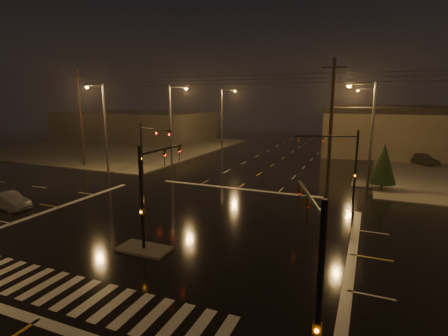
# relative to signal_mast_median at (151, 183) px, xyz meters

# --- Properties ---
(ground) EXTENTS (140.00, 140.00, 0.00)m
(ground) POSITION_rel_signal_mast_median_xyz_m (-0.00, 3.07, -3.75)
(ground) COLOR black
(ground) RESTS_ON ground
(sidewalk_nw) EXTENTS (36.00, 36.00, 0.12)m
(sidewalk_nw) POSITION_rel_signal_mast_median_xyz_m (-30.00, 33.07, -3.69)
(sidewalk_nw) COLOR #4E4B45
(sidewalk_nw) RESTS_ON ground
(median_island) EXTENTS (3.00, 1.60, 0.15)m
(median_island) POSITION_rel_signal_mast_median_xyz_m (-0.00, -0.93, -3.68)
(median_island) COLOR #4E4B45
(median_island) RESTS_ON ground
(crosswalk) EXTENTS (15.00, 2.60, 0.01)m
(crosswalk) POSITION_rel_signal_mast_median_xyz_m (-0.00, -5.93, -3.75)
(crosswalk) COLOR beige
(crosswalk) RESTS_ON ground
(stop_bar_near) EXTENTS (16.00, 0.50, 0.01)m
(stop_bar_near) POSITION_rel_signal_mast_median_xyz_m (-0.00, -7.93, -3.75)
(stop_bar_near) COLOR beige
(stop_bar_near) RESTS_ON ground
(stop_bar_far) EXTENTS (16.00, 0.50, 0.01)m
(stop_bar_far) POSITION_rel_signal_mast_median_xyz_m (-0.00, 14.07, -3.75)
(stop_bar_far) COLOR beige
(stop_bar_far) RESTS_ON ground
(commercial_block) EXTENTS (30.00, 18.00, 5.60)m
(commercial_block) POSITION_rel_signal_mast_median_xyz_m (-35.00, 45.07, -0.95)
(commercial_block) COLOR #3D3736
(commercial_block) RESTS_ON ground
(signal_mast_median) EXTENTS (0.25, 4.59, 6.00)m
(signal_mast_median) POSITION_rel_signal_mast_median_xyz_m (0.00, 0.00, 0.00)
(signal_mast_median) COLOR black
(signal_mast_median) RESTS_ON ground
(signal_mast_ne) EXTENTS (4.84, 1.86, 6.00)m
(signal_mast_ne) POSITION_rel_signal_mast_median_xyz_m (9.50, 13.21, 0.04)
(signal_mast_ne) COLOR black
(signal_mast_ne) RESTS_ON ground
(signal_mast_nw) EXTENTS (4.84, 1.86, 6.00)m
(signal_mast_nw) POSITION_rel_signal_mast_median_xyz_m (-9.50, 13.21, 0.04)
(signal_mast_nw) COLOR black
(signal_mast_nw) RESTS_ON ground
(signal_mast_se) EXTENTS (1.55, 3.87, 6.00)m
(signal_mast_se) POSITION_rel_signal_mast_median_xyz_m (10.23, -6.68, -0.04)
(signal_mast_se) COLOR black
(signal_mast_se) RESTS_ON ground
(streetlight_1) EXTENTS (2.77, 0.32, 10.00)m
(streetlight_1) POSITION_rel_signal_mast_median_xyz_m (-11.18, 21.07, 2.05)
(streetlight_1) COLOR #38383A
(streetlight_1) RESTS_ON ground
(streetlight_2) EXTENTS (2.77, 0.32, 10.00)m
(streetlight_2) POSITION_rel_signal_mast_median_xyz_m (-11.18, 37.07, 2.05)
(streetlight_2) COLOR #38383A
(streetlight_2) RESTS_ON ground
(streetlight_3) EXTENTS (2.77, 0.32, 10.00)m
(streetlight_3) POSITION_rel_signal_mast_median_xyz_m (11.18, 19.07, 2.05)
(streetlight_3) COLOR #38383A
(streetlight_3) RESTS_ON ground
(streetlight_4) EXTENTS (2.77, 0.32, 10.00)m
(streetlight_4) POSITION_rel_signal_mast_median_xyz_m (11.18, 39.07, 2.05)
(streetlight_4) COLOR #38383A
(streetlight_4) RESTS_ON ground
(streetlight_5) EXTENTS (0.32, 2.77, 10.00)m
(streetlight_5) POSITION_rel_signal_mast_median_xyz_m (-16.00, 14.26, 2.05)
(streetlight_5) COLOR #38383A
(streetlight_5) RESTS_ON ground
(utility_pole_0) EXTENTS (2.20, 0.32, 12.00)m
(utility_pole_0) POSITION_rel_signal_mast_median_xyz_m (-22.00, 17.07, 2.38)
(utility_pole_0) COLOR black
(utility_pole_0) RESTS_ON ground
(utility_pole_1) EXTENTS (2.20, 0.32, 12.00)m
(utility_pole_1) POSITION_rel_signal_mast_median_xyz_m (8.00, 17.07, 2.38)
(utility_pole_1) COLOR black
(utility_pole_1) RESTS_ON ground
(conifer_0) EXTENTS (2.39, 2.39, 4.44)m
(conifer_0) POSITION_rel_signal_mast_median_xyz_m (12.72, 18.65, -1.18)
(conifer_0) COLOR black
(conifer_0) RESTS_ON ground
(car_parked) EXTENTS (4.29, 4.91, 1.60)m
(car_parked) POSITION_rel_signal_mast_median_xyz_m (17.83, 34.81, -2.95)
(car_parked) COLOR black
(car_parked) RESTS_ON ground
(car_crossing) EXTENTS (4.08, 1.67, 1.31)m
(car_crossing) POSITION_rel_signal_mast_median_xyz_m (-14.32, 1.31, -3.09)
(car_crossing) COLOR #585C60
(car_crossing) RESTS_ON ground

